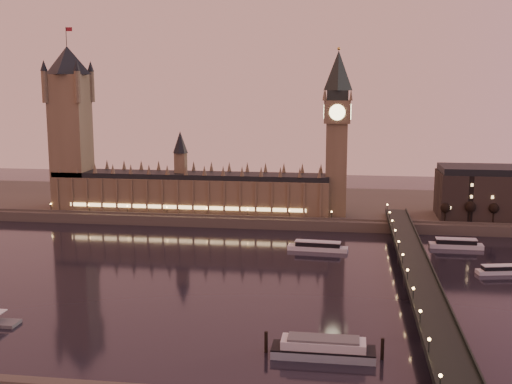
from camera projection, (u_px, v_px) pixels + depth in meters
ground at (211, 277)px, 295.67m from camera, size 700.00×700.00×0.00m
far_embankment at (302, 206)px, 451.98m from camera, size 560.00×130.00×6.00m
palace_of_westminster at (190, 187)px, 415.86m from camera, size 180.00×26.62×52.00m
victoria_tower at (70, 118)px, 419.90m from camera, size 31.68×31.68×118.00m
big_ben at (337, 123)px, 395.56m from camera, size 17.68×17.68×104.00m
westminster_bridge at (415, 273)px, 281.79m from camera, size 13.20×260.00×15.30m
bare_tree_0 at (443, 209)px, 383.00m from camera, size 5.48×5.48×11.13m
bare_tree_1 at (470, 209)px, 380.81m from camera, size 5.48×5.48×11.13m
bare_tree_2 at (497, 210)px, 378.63m from camera, size 5.48×5.48×11.13m
cruise_boat_a at (318, 246)px, 341.83m from camera, size 32.32×9.18×5.10m
cruise_boat_b at (456, 244)px, 347.16m from camera, size 28.47×7.45×5.24m
cruise_boat_c at (499, 270)px, 299.79m from camera, size 21.71×10.05×4.20m
moored_barge at (323, 348)px, 207.66m from camera, size 38.87×9.59×7.13m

